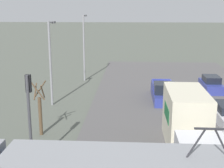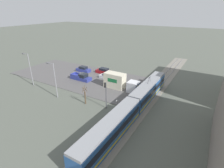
# 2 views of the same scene
# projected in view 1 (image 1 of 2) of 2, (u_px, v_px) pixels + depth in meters

# --- Properties ---
(ground_plane) EXTENTS (320.00, 320.00, 0.00)m
(ground_plane) POSITION_uv_depth(u_px,v_px,m) (180.00, 94.00, 31.81)
(ground_plane) COLOR #565B51
(road_surface) EXTENTS (17.09, 38.07, 0.08)m
(road_surface) POSITION_uv_depth(u_px,v_px,m) (180.00, 94.00, 31.80)
(road_surface) COLOR #565454
(road_surface) RESTS_ON ground
(box_truck) EXTENTS (2.42, 8.29, 3.52)m
(box_truck) POSITION_uv_depth(u_px,v_px,m) (189.00, 127.00, 18.57)
(box_truck) COLOR silver
(box_truck) RESTS_ON ground
(pickup_truck) EXTENTS (2.07, 5.71, 1.78)m
(pickup_truck) POSITION_uv_depth(u_px,v_px,m) (164.00, 93.00, 29.57)
(pickup_truck) COLOR navy
(pickup_truck) RESTS_ON ground
(sedan_car_0) EXTENTS (1.82, 4.28, 1.57)m
(sedan_car_0) POSITION_uv_depth(u_px,v_px,m) (211.00, 85.00, 32.82)
(sedan_car_0) COLOR navy
(sedan_car_0) RESTS_ON ground
(traffic_light_pole) EXTENTS (0.28, 0.47, 5.18)m
(traffic_light_pole) POSITION_uv_depth(u_px,v_px,m) (29.00, 108.00, 16.72)
(traffic_light_pole) COLOR #47474C
(traffic_light_pole) RESTS_ON ground
(street_tree) EXTENTS (0.92, 0.77, 3.84)m
(street_tree) POSITION_uv_depth(u_px,v_px,m) (40.00, 111.00, 21.31)
(street_tree) COLOR brown
(street_tree) RESTS_ON ground
(street_lamp_near_crossing) EXTENTS (0.36, 1.95, 7.86)m
(street_lamp_near_crossing) POSITION_uv_depth(u_px,v_px,m) (84.00, 43.00, 36.98)
(street_lamp_near_crossing) COLOR gray
(street_lamp_near_crossing) RESTS_ON ground
(street_lamp_mid_block) EXTENTS (0.36, 1.95, 7.50)m
(street_lamp_mid_block) POSITION_uv_depth(u_px,v_px,m) (51.00, 57.00, 27.53)
(street_lamp_mid_block) COLOR gray
(street_lamp_mid_block) RESTS_ON ground
(no_parking_sign) EXTENTS (0.32, 0.08, 2.06)m
(no_parking_sign) POSITION_uv_depth(u_px,v_px,m) (27.00, 163.00, 15.16)
(no_parking_sign) COLOR gray
(no_parking_sign) RESTS_ON ground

